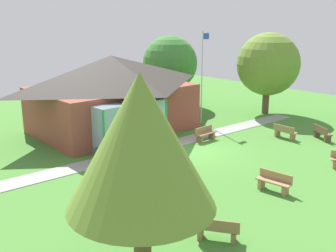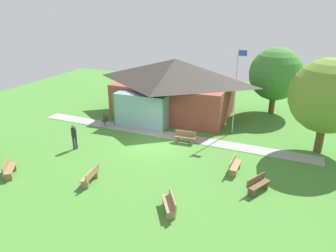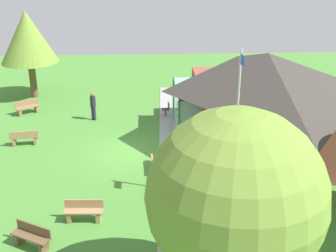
{
  "view_description": "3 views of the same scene",
  "coord_description": "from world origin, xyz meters",
  "px_view_note": "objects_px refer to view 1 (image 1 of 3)",
  "views": [
    {
      "loc": [
        -14.9,
        -14.48,
        7.13
      ],
      "look_at": [
        -0.25,
        2.21,
        1.09
      ],
      "focal_mm": 42.14,
      "sensor_mm": 36.0,
      "label": 1
    },
    {
      "loc": [
        8.12,
        -18.07,
        9.1
      ],
      "look_at": [
        0.56,
        1.29,
        1.04
      ],
      "focal_mm": 33.36,
      "sensor_mm": 36.0,
      "label": 2
    },
    {
      "loc": [
        20.12,
        0.82,
        9.81
      ],
      "look_at": [
        -0.42,
        1.84,
        1.27
      ],
      "focal_mm": 46.33,
      "sensor_mm": 36.0,
      "label": 3
    }
  ],
  "objects_px": {
    "bench_front_center": "(274,182)",
    "tree_behind_pavilion_right": "(170,64)",
    "pavilion": "(113,93)",
    "flagpole": "(202,74)",
    "visitor_strolling_lawn": "(162,167)",
    "bench_front_left": "(217,230)",
    "patio_chair_west": "(98,156)",
    "tree_east_hedge": "(268,64)",
    "tree_lawn_corner": "(141,143)",
    "bench_rear_near_path": "(205,134)",
    "bench_lawn_far_right": "(322,133)",
    "bench_mid_right": "(285,132)"
  },
  "relations": [
    {
      "from": "visitor_strolling_lawn",
      "to": "bench_front_left",
      "type": "bearing_deg",
      "value": -165.88
    },
    {
      "from": "bench_front_center",
      "to": "tree_behind_pavilion_right",
      "type": "height_order",
      "value": "tree_behind_pavilion_right"
    },
    {
      "from": "bench_front_center",
      "to": "flagpole",
      "type": "bearing_deg",
      "value": -37.68
    },
    {
      "from": "bench_lawn_far_right",
      "to": "visitor_strolling_lawn",
      "type": "distance_m",
      "value": 12.14
    },
    {
      "from": "bench_rear_near_path",
      "to": "tree_behind_pavilion_right",
      "type": "height_order",
      "value": "tree_behind_pavilion_right"
    },
    {
      "from": "flagpole",
      "to": "visitor_strolling_lawn",
      "type": "relative_size",
      "value": 3.66
    },
    {
      "from": "patio_chair_west",
      "to": "bench_front_left",
      "type": "bearing_deg",
      "value": 78.41
    },
    {
      "from": "flagpole",
      "to": "tree_behind_pavilion_right",
      "type": "relative_size",
      "value": 1.09
    },
    {
      "from": "flagpole",
      "to": "tree_east_hedge",
      "type": "height_order",
      "value": "flagpole"
    },
    {
      "from": "tree_east_hedge",
      "to": "pavilion",
      "type": "bearing_deg",
      "value": 162.27
    },
    {
      "from": "pavilion",
      "to": "tree_behind_pavilion_right",
      "type": "xyz_separation_m",
      "value": [
        8.09,
        3.56,
        0.99
      ]
    },
    {
      "from": "pavilion",
      "to": "visitor_strolling_lawn",
      "type": "xyz_separation_m",
      "value": [
        -3.7,
        -9.23,
        -1.52
      ]
    },
    {
      "from": "pavilion",
      "to": "bench_front_center",
      "type": "xyz_separation_m",
      "value": [
        -0.21,
        -12.51,
        -2.14
      ]
    },
    {
      "from": "bench_front_left",
      "to": "visitor_strolling_lawn",
      "type": "bearing_deg",
      "value": 128.61
    },
    {
      "from": "bench_front_left",
      "to": "tree_east_hedge",
      "type": "distance_m",
      "value": 19.58
    },
    {
      "from": "bench_rear_near_path",
      "to": "bench_lawn_far_right",
      "type": "bearing_deg",
      "value": 137.73
    },
    {
      "from": "bench_lawn_far_right",
      "to": "tree_east_hedge",
      "type": "bearing_deg",
      "value": -177.63
    },
    {
      "from": "bench_front_center",
      "to": "tree_behind_pavilion_right",
      "type": "distance_m",
      "value": 18.35
    },
    {
      "from": "bench_front_center",
      "to": "tree_lawn_corner",
      "type": "distance_m",
      "value": 9.06
    },
    {
      "from": "bench_mid_right",
      "to": "bench_front_center",
      "type": "relative_size",
      "value": 0.98
    },
    {
      "from": "tree_behind_pavilion_right",
      "to": "pavilion",
      "type": "bearing_deg",
      "value": -156.27
    },
    {
      "from": "flagpole",
      "to": "tree_east_hedge",
      "type": "distance_m",
      "value": 6.01
    },
    {
      "from": "pavilion",
      "to": "bench_rear_near_path",
      "type": "bearing_deg",
      "value": -62.36
    },
    {
      "from": "bench_front_center",
      "to": "tree_behind_pavilion_right",
      "type": "xyz_separation_m",
      "value": [
        8.3,
        16.07,
        3.13
      ]
    },
    {
      "from": "patio_chair_west",
      "to": "bench_front_center",
      "type": "bearing_deg",
      "value": 110.81
    },
    {
      "from": "patio_chair_west",
      "to": "tree_east_hedge",
      "type": "distance_m",
      "value": 16.12
    },
    {
      "from": "bench_front_left",
      "to": "patio_chair_west",
      "type": "height_order",
      "value": "patio_chair_west"
    },
    {
      "from": "patio_chair_west",
      "to": "tree_lawn_corner",
      "type": "relative_size",
      "value": 0.14
    },
    {
      "from": "tree_east_hedge",
      "to": "tree_lawn_corner",
      "type": "height_order",
      "value": "tree_east_hedge"
    },
    {
      "from": "bench_front_center",
      "to": "tree_east_hedge",
      "type": "bearing_deg",
      "value": -60.4
    },
    {
      "from": "visitor_strolling_lawn",
      "to": "tree_east_hedge",
      "type": "bearing_deg",
      "value": -39.35
    },
    {
      "from": "pavilion",
      "to": "visitor_strolling_lawn",
      "type": "height_order",
      "value": "pavilion"
    },
    {
      "from": "bench_front_left",
      "to": "patio_chair_west",
      "type": "relative_size",
      "value": 1.72
    },
    {
      "from": "bench_lawn_far_right",
      "to": "bench_mid_right",
      "type": "bearing_deg",
      "value": -108.32
    },
    {
      "from": "tree_behind_pavilion_right",
      "to": "bench_rear_near_path",
      "type": "bearing_deg",
      "value": -119.75
    },
    {
      "from": "bench_front_center",
      "to": "tree_behind_pavilion_right",
      "type": "relative_size",
      "value": 0.26
    },
    {
      "from": "visitor_strolling_lawn",
      "to": "tree_lawn_corner",
      "type": "distance_m",
      "value": 7.28
    },
    {
      "from": "bench_lawn_far_right",
      "to": "tree_behind_pavilion_right",
      "type": "bearing_deg",
      "value": -149.76
    },
    {
      "from": "bench_rear_near_path",
      "to": "tree_east_hedge",
      "type": "xyz_separation_m",
      "value": [
        8.69,
        1.83,
        3.42
      ]
    },
    {
      "from": "bench_front_left",
      "to": "patio_chair_west",
      "type": "distance_m",
      "value": 8.82
    },
    {
      "from": "pavilion",
      "to": "bench_rear_near_path",
      "type": "distance_m",
      "value": 6.6
    },
    {
      "from": "tree_east_hedge",
      "to": "bench_lawn_far_right",
      "type": "bearing_deg",
      "value": -116.57
    },
    {
      "from": "bench_front_center",
      "to": "tree_lawn_corner",
      "type": "relative_size",
      "value": 0.26
    },
    {
      "from": "bench_rear_near_path",
      "to": "patio_chair_west",
      "type": "relative_size",
      "value": 1.77
    },
    {
      "from": "flagpole",
      "to": "bench_rear_near_path",
      "type": "distance_m",
      "value": 5.17
    },
    {
      "from": "bench_mid_right",
      "to": "tree_lawn_corner",
      "type": "relative_size",
      "value": 0.25
    },
    {
      "from": "bench_front_left",
      "to": "bench_front_center",
      "type": "bearing_deg",
      "value": 67.47
    },
    {
      "from": "bench_mid_right",
      "to": "patio_chair_west",
      "type": "relative_size",
      "value": 1.76
    },
    {
      "from": "bench_front_center",
      "to": "patio_chair_west",
      "type": "bearing_deg",
      "value": 19.69
    },
    {
      "from": "pavilion",
      "to": "bench_front_left",
      "type": "relative_size",
      "value": 7.07
    }
  ]
}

